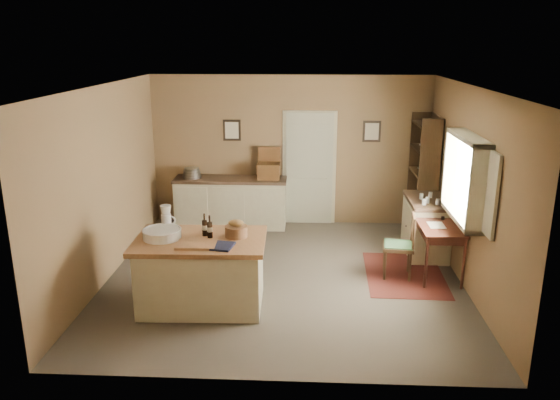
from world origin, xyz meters
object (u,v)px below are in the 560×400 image
Objects in this scene: desk_chair at (398,246)px; right_cabinet at (426,226)px; work_island at (201,270)px; sideboard at (231,201)px; shelving_unit at (426,176)px; writing_desk at (439,232)px.

desk_chair is 1.08m from right_cabinet.
sideboard is at bearing 89.13° from work_island.
shelving_unit reaches higher than sideboard.
writing_desk is at bearing -89.99° from right_cabinet.
desk_chair is (-0.58, -0.05, -0.22)m from writing_desk.
right_cabinet is 0.52× the size of shelving_unit.
shelving_unit is (0.73, 1.88, 0.58)m from desk_chair.
desk_chair is at bearing -122.19° from right_cabinet.
shelving_unit is at bearing 75.57° from desk_chair.
shelving_unit is (3.41, -0.20, 0.56)m from sideboard.
desk_chair reaches higher than writing_desk.
shelving_unit is (0.15, 0.97, 0.58)m from right_cabinet.
right_cabinet is at bearing 29.61° from work_island.
desk_chair is 0.84× the size of right_cabinet.
right_cabinet is (0.58, 0.92, 0.00)m from desk_chair.
work_island is 3.39m from writing_desk.
sideboard is 3.46m from right_cabinet.
work_island is 0.82× the size of sideboard.
desk_chair is 0.44× the size of shelving_unit.
work_island is at bearing -161.30° from writing_desk.
sideboard is 3.84m from writing_desk.
shelving_unit reaches higher than desk_chair.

